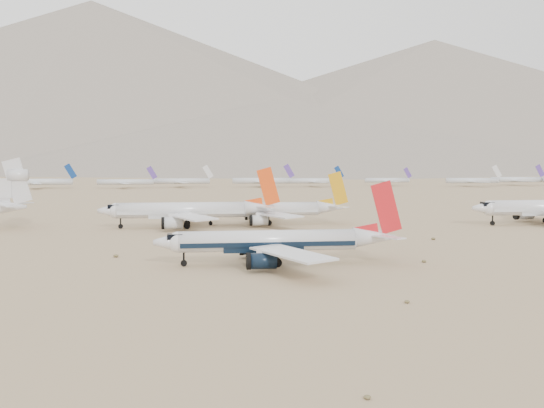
{
  "coord_description": "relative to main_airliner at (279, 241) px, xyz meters",
  "views": [
    {
      "loc": [
        -15.75,
        -100.08,
        17.87
      ],
      "look_at": [
        3.77,
        52.13,
        7.0
      ],
      "focal_mm": 40.0,
      "sensor_mm": 36.0,
      "label": 1
    }
  ],
  "objects": [
    {
      "name": "main_airliner",
      "position": [
        0.0,
        0.0,
        0.0
      ],
      "size": [
        41.14,
        40.18,
        14.52
      ],
      "color": "silver",
      "rests_on": "ground"
    },
    {
      "name": "row2_orange_tail",
      "position": [
        -15.88,
        60.31,
        0.6
      ],
      "size": [
        45.85,
        44.85,
        16.35
      ],
      "color": "silver",
      "rests_on": "ground"
    },
    {
      "name": "foothills",
      "position": [
        528.06,
        1096.98,
        63.16
      ],
      "size": [
        4637.5,
        1395.0,
        155.0
      ],
      "color": "slate",
      "rests_on": "ground"
    },
    {
      "name": "distant_storage_row",
      "position": [
        21.43,
        312.41,
        0.38
      ],
      "size": [
        624.14,
        58.65,
        14.11
      ],
      "color": "silver",
      "rests_on": "ground"
    },
    {
      "name": "ground",
      "position": [
        1.39,
        -3.02,
        -3.99
      ],
      "size": [
        7000.0,
        7000.0,
        0.0
      ],
      "primitive_type": "plane",
      "color": "#9C7D5B",
      "rests_on": "ground"
    },
    {
      "name": "desert_scrub",
      "position": [
        -9.7,
        -29.5,
        -3.71
      ],
      "size": [
        247.37,
        121.67,
        0.63
      ],
      "color": "brown",
      "rests_on": "ground"
    },
    {
      "name": "mountain_range",
      "position": [
        71.57,
        1645.0,
        186.32
      ],
      "size": [
        7354.0,
        3024.0,
        470.0
      ],
      "color": "slate",
      "rests_on": "ground"
    },
    {
      "name": "row2_gold_tail",
      "position": [
        6.6,
        65.83,
        0.21
      ],
      "size": [
        42.21,
        41.28,
        15.03
      ],
      "color": "silver",
      "rests_on": "ground"
    }
  ]
}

